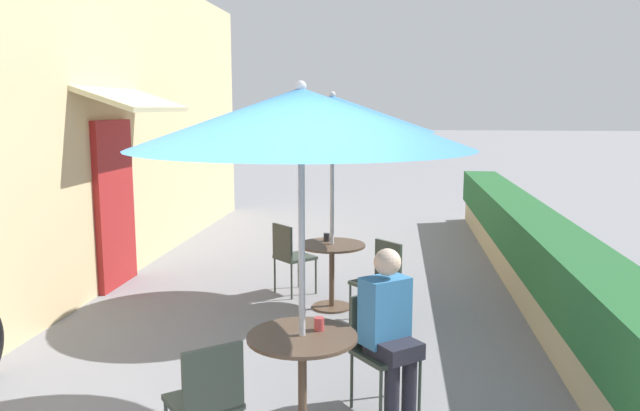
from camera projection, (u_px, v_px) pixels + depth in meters
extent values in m
cube|color=#D6B784|center=(118.00, 119.00, 8.22)|extent=(0.24, 10.83, 4.20)
cube|color=maroon|center=(115.00, 204.00, 7.84)|extent=(0.08, 0.96, 2.10)
cube|color=beige|center=(134.00, 99.00, 7.60)|extent=(0.78, 1.80, 0.30)
cube|color=tan|center=(526.00, 271.00, 7.79)|extent=(0.44, 9.83, 0.45)
cube|color=#235B2D|center=(528.00, 232.00, 7.71)|extent=(0.60, 9.34, 0.56)
cylinder|color=brown|center=(302.00, 387.00, 4.25)|extent=(0.06, 0.06, 0.72)
cylinder|color=brown|center=(302.00, 337.00, 4.19)|extent=(0.75, 0.75, 0.02)
cylinder|color=#B7B7BC|center=(302.00, 274.00, 4.13)|extent=(0.04, 0.04, 2.33)
cone|color=#387ABC|center=(301.00, 118.00, 3.97)|extent=(2.22, 2.22, 0.39)
sphere|color=#B7B7BC|center=(301.00, 86.00, 3.93)|extent=(0.07, 0.07, 0.07)
cube|color=#384238|center=(386.00, 354.00, 4.61)|extent=(0.56, 0.56, 0.04)
cube|color=#384238|center=(371.00, 320.00, 4.73)|extent=(0.32, 0.26, 0.42)
cylinder|color=#384238|center=(381.00, 398.00, 4.40)|extent=(0.02, 0.02, 0.45)
cylinder|color=#384238|center=(420.00, 386.00, 4.59)|extent=(0.02, 0.02, 0.45)
cylinder|color=#384238|center=(352.00, 379.00, 4.70)|extent=(0.02, 0.02, 0.45)
cylinder|color=#384238|center=(389.00, 369.00, 4.89)|extent=(0.02, 0.02, 0.45)
cylinder|color=#23232D|center=(392.00, 393.00, 4.45)|extent=(0.11, 0.11, 0.47)
cylinder|color=#23232D|center=(409.00, 388.00, 4.53)|extent=(0.11, 0.11, 0.47)
cube|color=#23232D|center=(394.00, 348.00, 4.52)|extent=(0.46, 0.47, 0.12)
cube|color=teal|center=(385.00, 311.00, 4.58)|extent=(0.40, 0.38, 0.50)
sphere|color=beige|center=(387.00, 262.00, 4.50)|extent=(0.20, 0.20, 0.20)
cube|color=#384238|center=(203.00, 402.00, 3.87)|extent=(0.56, 0.56, 0.04)
cube|color=#384238|center=(213.00, 381.00, 3.68)|extent=(0.32, 0.26, 0.42)
cylinder|color=#B73D3D|center=(319.00, 324.00, 4.28)|extent=(0.07, 0.07, 0.09)
cylinder|color=brown|center=(332.00, 307.00, 7.09)|extent=(0.44, 0.44, 0.02)
cylinder|color=brown|center=(332.00, 276.00, 7.03)|extent=(0.06, 0.06, 0.72)
cylinder|color=brown|center=(332.00, 245.00, 6.97)|extent=(0.75, 0.75, 0.02)
cylinder|color=#B7B7BC|center=(332.00, 207.00, 6.91)|extent=(0.04, 0.04, 2.33)
cone|color=#387ABC|center=(332.00, 114.00, 6.75)|extent=(2.22, 2.22, 0.39)
sphere|color=#B7B7BC|center=(332.00, 95.00, 6.71)|extent=(0.07, 0.07, 0.07)
cube|color=#384238|center=(295.00, 257.00, 7.58)|extent=(0.57, 0.57, 0.04)
cube|color=#384238|center=(282.00, 242.00, 7.43)|extent=(0.29, 0.29, 0.42)
cylinder|color=#384238|center=(316.00, 276.00, 7.58)|extent=(0.02, 0.02, 0.45)
cylinder|color=#384238|center=(299.00, 270.00, 7.86)|extent=(0.02, 0.02, 0.45)
cylinder|color=#384238|center=(292.00, 281.00, 7.36)|extent=(0.02, 0.02, 0.45)
cylinder|color=#384238|center=(275.00, 275.00, 7.64)|extent=(0.02, 0.02, 0.45)
cube|color=#384238|center=(375.00, 283.00, 6.46)|extent=(0.57, 0.57, 0.04)
cube|color=#384238|center=(388.00, 261.00, 6.54)|extent=(0.29, 0.29, 0.42)
cylinder|color=#384238|center=(350.00, 303.00, 6.53)|extent=(0.02, 0.02, 0.45)
cylinder|color=#384238|center=(373.00, 312.00, 6.24)|extent=(0.02, 0.02, 0.45)
cylinder|color=#384238|center=(376.00, 297.00, 6.74)|extent=(0.02, 0.02, 0.45)
cylinder|color=#384238|center=(399.00, 305.00, 6.46)|extent=(0.02, 0.02, 0.45)
cylinder|color=#232328|center=(327.00, 237.00, 7.12)|extent=(0.07, 0.07, 0.09)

